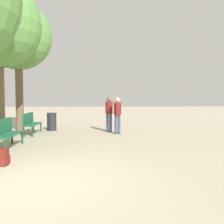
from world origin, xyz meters
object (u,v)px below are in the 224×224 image
(pedestrian_near, at_px, (118,113))
(bench_row_2, at_px, (30,122))
(tree_row_2, at_px, (18,37))
(pedestrian_mid, at_px, (109,112))
(backpack, at_px, (3,157))
(bench_row_1, at_px, (6,131))
(trash_bin, at_px, (52,122))

(pedestrian_near, bearing_deg, bench_row_2, 176.20)
(tree_row_2, distance_m, pedestrian_near, 6.13)
(bench_row_2, bearing_deg, pedestrian_near, -3.80)
(tree_row_2, distance_m, pedestrian_mid, 5.72)
(backpack, xyz_separation_m, pedestrian_near, (3.28, 4.98, 0.75))
(tree_row_2, bearing_deg, bench_row_2, -56.00)
(bench_row_1, xyz_separation_m, pedestrian_mid, (3.57, 3.60, 0.42))
(backpack, height_order, pedestrian_mid, pedestrian_mid)
(bench_row_2, xyz_separation_m, trash_bin, (0.74, 1.19, -0.11))
(tree_row_2, relative_size, trash_bin, 7.06)
(bench_row_1, relative_size, tree_row_2, 0.28)
(bench_row_2, height_order, trash_bin, bench_row_2)
(bench_row_1, bearing_deg, tree_row_2, 100.51)
(trash_bin, bearing_deg, pedestrian_near, -24.66)
(backpack, bearing_deg, pedestrian_mid, 62.63)
(tree_row_2, relative_size, backpack, 15.38)
(tree_row_2, bearing_deg, bench_row_1, -79.49)
(bench_row_2, relative_size, trash_bin, 1.99)
(pedestrian_near, xyz_separation_m, pedestrian_mid, (-0.34, 0.70, 0.03))
(bench_row_2, distance_m, pedestrian_mid, 3.62)
(bench_row_1, bearing_deg, bench_row_2, 90.00)
(bench_row_2, xyz_separation_m, pedestrian_near, (3.91, -0.26, 0.40))
(pedestrian_near, height_order, trash_bin, pedestrian_near)
(bench_row_2, xyz_separation_m, tree_row_2, (-0.81, 1.20, 4.03))
(bench_row_1, relative_size, pedestrian_near, 1.06)
(backpack, bearing_deg, pedestrian_near, 56.61)
(bench_row_2, relative_size, pedestrian_mid, 1.03)
(tree_row_2, bearing_deg, pedestrian_near, -17.17)
(bench_row_2, relative_size, pedestrian_near, 1.06)
(tree_row_2, bearing_deg, pedestrian_mid, -9.79)
(pedestrian_near, bearing_deg, tree_row_2, 162.83)
(bench_row_1, height_order, pedestrian_mid, pedestrian_mid)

